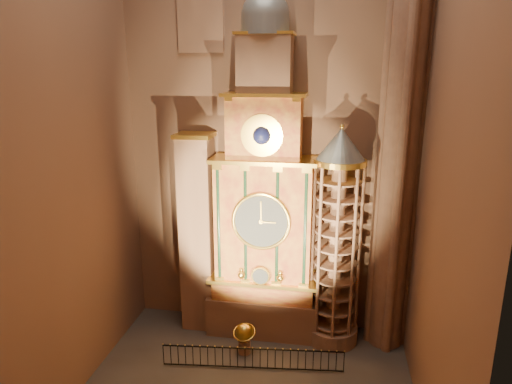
% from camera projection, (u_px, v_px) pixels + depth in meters
% --- Properties ---
extents(wall_back, '(22.00, 0.00, 22.00)m').
position_uv_depth(wall_back, '(268.00, 115.00, 21.89)').
color(wall_back, '#835D46').
rests_on(wall_back, floor).
extents(wall_left, '(0.00, 22.00, 22.00)m').
position_uv_depth(wall_left, '(63.00, 128.00, 17.32)').
color(wall_left, '#835D46').
rests_on(wall_left, floor).
extents(wall_right, '(0.00, 22.00, 22.00)m').
position_uv_depth(wall_right, '(452.00, 137.00, 15.05)').
color(wall_right, '#835D46').
rests_on(wall_right, floor).
extents(astronomical_clock, '(5.60, 2.41, 16.70)m').
position_uv_depth(astronomical_clock, '(264.00, 208.00, 22.05)').
color(astronomical_clock, '#8C634C').
rests_on(astronomical_clock, floor).
extents(portrait_tower, '(1.80, 1.60, 10.20)m').
position_uv_depth(portrait_tower, '(198.00, 233.00, 23.02)').
color(portrait_tower, '#8C634C').
rests_on(portrait_tower, floor).
extents(stair_turret, '(2.50, 2.50, 10.80)m').
position_uv_depth(stair_turret, '(336.00, 241.00, 21.60)').
color(stair_turret, '#8C634C').
rests_on(stair_turret, floor).
extents(gothic_pier, '(2.04, 2.04, 22.00)m').
position_uv_depth(gothic_pier, '(402.00, 120.00, 19.95)').
color(gothic_pier, '#8C634C').
rests_on(gothic_pier, floor).
extents(celestial_globe, '(1.22, 1.17, 1.55)m').
position_uv_depth(celestial_globe, '(244.00, 336.00, 21.64)').
color(celestial_globe, '#8C634C').
rests_on(celestial_globe, floor).
extents(iron_railing, '(8.12, 0.89, 1.03)m').
position_uv_depth(iron_railing, '(253.00, 358.00, 20.54)').
color(iron_railing, black).
rests_on(iron_railing, floor).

